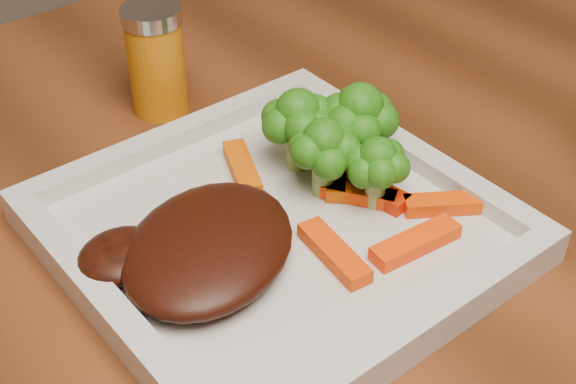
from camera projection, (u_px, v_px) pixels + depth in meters
plate at (276, 234)px, 0.54m from camera, size 0.27×0.27×0.01m
steak at (208, 247)px, 0.50m from camera, size 0.16×0.15×0.03m
broccoli_0 at (298, 126)px, 0.57m from camera, size 0.07×0.07×0.07m
broccoli_1 at (359, 127)px, 0.57m from camera, size 0.08×0.08×0.06m
broccoli_2 at (377, 170)px, 0.54m from camera, size 0.06×0.06×0.06m
broccoli_3 at (324, 156)px, 0.55m from camera, size 0.07×0.07×0.06m
carrot_0 at (416, 242)px, 0.52m from camera, size 0.07×0.02×0.01m
carrot_1 at (446, 204)px, 0.55m from camera, size 0.06×0.05×0.01m
carrot_2 at (334, 253)px, 0.51m from camera, size 0.02×0.06×0.01m
carrot_3 at (342, 130)px, 0.62m from camera, size 0.05×0.02×0.01m
carrot_4 at (242, 168)px, 0.58m from camera, size 0.04×0.06×0.01m
carrot_5 at (366, 188)px, 0.56m from camera, size 0.03×0.07×0.01m
carrot_6 at (337, 176)px, 0.57m from camera, size 0.04×0.04×0.01m
spice_shaker at (156, 60)px, 0.65m from camera, size 0.06×0.06×0.09m
carrot_7 at (359, 194)px, 0.56m from camera, size 0.04×0.05×0.01m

